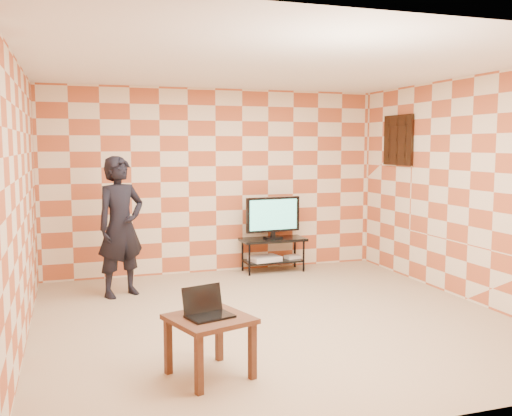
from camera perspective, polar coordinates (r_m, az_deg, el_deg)
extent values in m
plane|color=tan|center=(6.31, 1.73, -11.01)|extent=(5.00, 5.00, 0.00)
cube|color=beige|center=(8.44, -4.03, 2.70)|extent=(5.00, 0.02, 2.70)
cube|color=beige|center=(3.81, 14.69, -1.88)|extent=(5.00, 0.02, 2.70)
cube|color=beige|center=(5.71, -22.55, 0.51)|extent=(0.02, 5.00, 2.70)
cube|color=beige|center=(7.29, 20.59, 1.74)|extent=(0.02, 5.00, 2.70)
cube|color=white|center=(6.08, 1.82, 14.06)|extent=(5.00, 5.00, 0.02)
cube|color=black|center=(8.52, 14.03, 6.60)|extent=(0.04, 0.72, 0.72)
cube|color=black|center=(8.52, 14.03, 6.60)|extent=(0.04, 0.03, 0.68)
cube|color=black|center=(8.52, 14.03, 6.60)|extent=(0.04, 0.68, 0.03)
cube|color=black|center=(8.49, 1.71, -3.18)|extent=(0.96, 0.43, 0.04)
cube|color=black|center=(8.55, 1.70, -5.29)|extent=(0.87, 0.38, 0.03)
cylinder|color=black|center=(8.24, -0.66, -5.09)|extent=(0.03, 0.03, 0.50)
cylinder|color=black|center=(8.56, -1.36, -4.66)|extent=(0.03, 0.03, 0.50)
cylinder|color=black|center=(8.53, 4.79, -4.73)|extent=(0.03, 0.03, 0.50)
cylinder|color=black|center=(8.84, 3.91, -4.32)|extent=(0.03, 0.03, 0.50)
cube|color=black|center=(8.49, 1.71, -2.95)|extent=(0.26, 0.18, 0.03)
cube|color=black|center=(8.48, 1.71, -2.63)|extent=(0.07, 0.05, 0.07)
cube|color=black|center=(8.44, 1.72, -0.65)|extent=(0.85, 0.13, 0.52)
cube|color=#53DABB|center=(8.41, 1.77, -0.67)|extent=(0.76, 0.08, 0.45)
cube|color=silver|center=(8.47, 0.88, -5.07)|extent=(0.48, 0.38, 0.07)
cube|color=silver|center=(8.66, 3.64, -4.90)|extent=(0.25, 0.20, 0.05)
cube|color=#3C2211|center=(4.71, -4.67, -11.00)|extent=(0.75, 0.75, 0.04)
cube|color=#3C2211|center=(4.47, -5.73, -15.38)|extent=(0.07, 0.07, 0.46)
cube|color=#3C2211|center=(4.88, -8.78, -13.53)|extent=(0.07, 0.07, 0.46)
cube|color=#3C2211|center=(4.72, -0.36, -14.13)|extent=(0.07, 0.07, 0.46)
cube|color=#3C2211|center=(5.11, -3.71, -12.53)|extent=(0.07, 0.07, 0.46)
cube|color=black|center=(4.68, -4.64, -10.74)|extent=(0.41, 0.34, 0.02)
cube|color=black|center=(4.75, -5.40, -9.05)|extent=(0.36, 0.15, 0.23)
imported|color=black|center=(7.26, -13.38, -1.83)|extent=(0.76, 0.66, 1.75)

